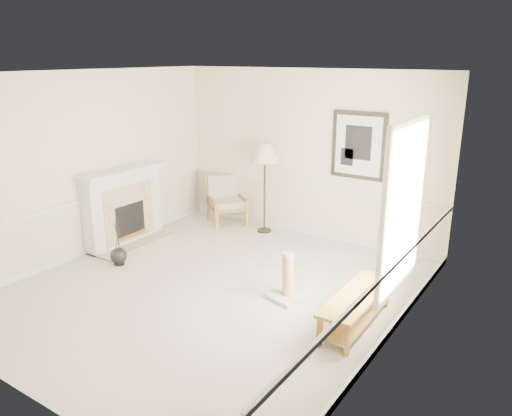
# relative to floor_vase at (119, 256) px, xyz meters

# --- Properties ---
(ground) EXTENTS (5.50, 5.50, 0.00)m
(ground) POSITION_rel_floor_vase_xyz_m (1.70, 0.13, -0.14)
(ground) COLOR silver
(ground) RESTS_ON ground
(room) EXTENTS (5.04, 5.54, 2.92)m
(room) POSITION_rel_floor_vase_xyz_m (1.84, 0.21, 1.73)
(room) COLOR beige
(room) RESTS_ON ground
(fireplace) EXTENTS (0.64, 1.64, 1.31)m
(fireplace) POSITION_rel_floor_vase_xyz_m (-0.65, 0.73, 0.50)
(fireplace) COLOR white
(fireplace) RESTS_ON ground
(floor_vase) EXTENTS (0.26, 0.26, 0.75)m
(floor_vase) POSITION_rel_floor_vase_xyz_m (0.00, 0.00, 0.00)
(floor_vase) COLOR black
(floor_vase) RESTS_ON ground
(armchair) EXTENTS (0.97, 0.96, 0.89)m
(armchair) POSITION_rel_floor_vase_xyz_m (0.11, 2.59, 0.34)
(armchair) COLOR #B08538
(armchair) RESTS_ON ground
(floor_lamp) EXTENTS (0.61, 0.61, 1.63)m
(floor_lamp) POSITION_rel_floor_vase_xyz_m (1.04, 2.53, 1.28)
(floor_lamp) COLOR black
(floor_lamp) RESTS_ON ground
(bench) EXTENTS (0.45, 1.42, 0.41)m
(bench) POSITION_rel_floor_vase_xyz_m (3.75, 0.34, 0.13)
(bench) COLOR #B08538
(bench) RESTS_ON ground
(scratching_post) EXTENTS (0.55, 0.55, 0.65)m
(scratching_post) POSITION_rel_floor_vase_xyz_m (2.73, 0.48, 0.07)
(scratching_post) COLOR beige
(scratching_post) RESTS_ON ground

